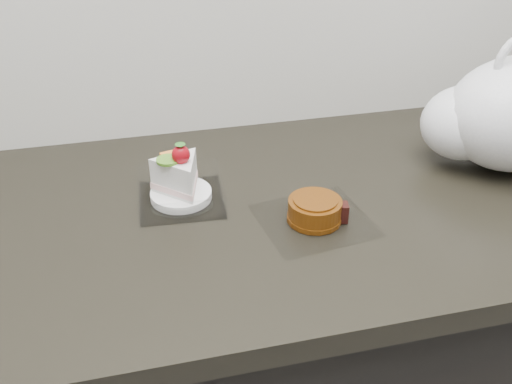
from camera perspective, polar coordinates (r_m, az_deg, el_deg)
counter at (r=1.27m, az=-1.50°, el=-18.51°), size 2.04×0.64×0.90m
cake_tray at (r=0.98m, az=-7.58°, el=0.68°), size 0.15×0.15×0.11m
mooncake_wrap at (r=0.93m, az=5.98°, el=-2.01°), size 0.19×0.19×0.04m
plastic_bag at (r=1.15m, az=24.01°, el=7.09°), size 0.34×0.26×0.26m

